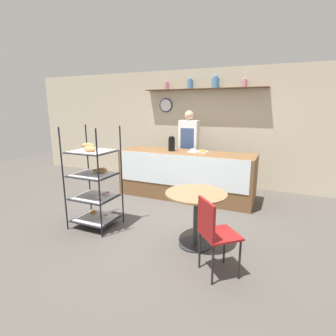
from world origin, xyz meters
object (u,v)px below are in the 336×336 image
object	(u,v)px
coffee_carafe	(172,144)
person_worker	(189,146)
cafe_table	(196,206)
donut_tray_counter	(198,151)
cafe_chair	(213,229)
pastry_rack	(94,183)

from	to	relation	value
coffee_carafe	person_worker	bearing A→B (deg)	78.05
cafe_table	donut_tray_counter	bearing A→B (deg)	107.05
person_worker	cafe_chair	world-z (taller)	person_worker
person_worker	cafe_chair	xyz separation A→B (m)	(1.36, -2.99, -0.42)
pastry_rack	donut_tray_counter	distance (m)	2.21
cafe_table	cafe_chair	world-z (taller)	cafe_chair
person_worker	cafe_table	bearing A→B (deg)	-68.18
pastry_rack	coffee_carafe	world-z (taller)	pastry_rack
person_worker	donut_tray_counter	bearing A→B (deg)	-54.78
cafe_table	coffee_carafe	xyz separation A→B (m)	(-1.12, 1.79, 0.53)
cafe_chair	donut_tray_counter	size ratio (longest dim) A/B	2.45
pastry_rack	person_worker	bearing A→B (deg)	75.85
pastry_rack	cafe_chair	xyz separation A→B (m)	(1.99, -0.48, -0.16)
cafe_table	cafe_chair	size ratio (longest dim) A/B	0.91
pastry_rack	cafe_table	world-z (taller)	pastry_rack
pastry_rack	person_worker	xyz separation A→B (m)	(0.63, 2.51, 0.26)
cafe_table	donut_tray_counter	world-z (taller)	donut_tray_counter
donut_tray_counter	person_worker	bearing A→B (deg)	125.22
person_worker	donut_tray_counter	distance (m)	0.70
pastry_rack	coffee_carafe	xyz separation A→B (m)	(0.49, 1.85, 0.40)
cafe_chair	coffee_carafe	xyz separation A→B (m)	(-1.49, 2.34, 0.56)
coffee_carafe	donut_tray_counter	world-z (taller)	coffee_carafe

